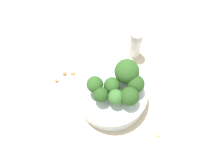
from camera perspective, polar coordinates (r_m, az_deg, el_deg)
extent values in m
plane|color=beige|center=(0.53, 0.00, -3.69)|extent=(3.00, 3.00, 0.00)
cylinder|color=silver|center=(0.51, 0.00, -2.76)|extent=(0.16, 0.16, 0.04)
cylinder|color=#8EB770|center=(0.47, 4.41, -4.06)|extent=(0.03, 0.03, 0.02)
sphere|color=#28511E|center=(0.45, 4.57, -3.21)|extent=(0.04, 0.04, 0.04)
cylinder|color=#8EB770|center=(0.48, -0.07, -1.20)|extent=(0.02, 0.02, 0.02)
sphere|color=#2D5B23|center=(0.46, -0.07, -0.33)|extent=(0.04, 0.04, 0.04)
cylinder|color=#7A9E5B|center=(0.47, 0.95, -4.17)|extent=(0.01, 0.01, 0.02)
sphere|color=#3D7533|center=(0.45, 0.98, -3.39)|extent=(0.03, 0.03, 0.03)
cylinder|color=#8EB770|center=(0.49, 3.73, 1.84)|extent=(0.02, 0.02, 0.03)
sphere|color=#2D5B23|center=(0.46, 3.91, 3.29)|extent=(0.05, 0.05, 0.05)
cylinder|color=#8EB770|center=(0.48, -4.32, -1.13)|extent=(0.02, 0.02, 0.03)
sphere|color=#2D5B23|center=(0.46, -4.49, -0.06)|extent=(0.04, 0.04, 0.04)
cylinder|color=#7A9E5B|center=(0.48, 5.93, -0.45)|extent=(0.01, 0.01, 0.02)
sphere|color=#28511E|center=(0.47, 6.14, 0.55)|extent=(0.04, 0.04, 0.04)
cylinder|color=#7A9E5B|center=(0.47, -2.90, -3.60)|extent=(0.01, 0.01, 0.02)
sphere|color=#28511E|center=(0.45, -3.00, -2.76)|extent=(0.03, 0.03, 0.03)
cylinder|color=silver|center=(0.56, 6.08, 9.78)|extent=(0.03, 0.03, 0.07)
cylinder|color=#B7B7BC|center=(0.53, 6.52, 12.44)|extent=(0.03, 0.03, 0.02)
cube|color=#AD7F4C|center=(0.56, -10.24, 2.84)|extent=(0.01, 0.01, 0.01)
cube|color=tan|center=(0.51, 11.94, -13.04)|extent=(0.01, 0.01, 0.01)
cube|color=olive|center=(0.56, -14.31, 0.88)|extent=(0.01, 0.01, 0.01)
cube|color=olive|center=(0.56, -12.33, 2.74)|extent=(0.01, 0.01, 0.01)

